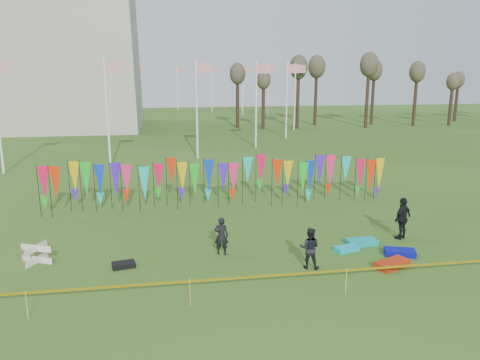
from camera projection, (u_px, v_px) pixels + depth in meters
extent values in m
plane|color=#2C4E15|center=(249.00, 282.00, 16.04)|extent=(160.00, 160.00, 0.00)
cylinder|color=white|center=(287.00, 94.00, 63.46)|extent=(0.16, 0.16, 8.00)
plane|color=#B9132C|center=(292.00, 69.00, 62.80)|extent=(1.40, 0.00, 1.40)
cylinder|color=white|center=(268.00, 92.00, 70.27)|extent=(0.16, 0.16, 8.00)
plane|color=#B9132C|center=(273.00, 69.00, 69.62)|extent=(1.40, 0.00, 1.40)
cylinder|color=white|center=(243.00, 90.00, 76.32)|extent=(0.16, 0.16, 8.00)
plane|color=#B9132C|center=(246.00, 70.00, 75.67)|extent=(1.40, 0.00, 1.40)
cylinder|color=white|center=(212.00, 89.00, 81.20)|extent=(0.16, 0.16, 8.00)
plane|color=#B9132C|center=(215.00, 70.00, 80.54)|extent=(1.40, 0.00, 1.40)
cylinder|color=white|center=(177.00, 88.00, 84.56)|extent=(0.16, 0.16, 8.00)
plane|color=#B9132C|center=(180.00, 70.00, 83.90)|extent=(1.40, 0.00, 1.40)
cylinder|color=white|center=(140.00, 88.00, 86.18)|extent=(0.16, 0.16, 8.00)
plane|color=#B9132C|center=(143.00, 70.00, 85.53)|extent=(1.40, 0.00, 1.40)
cylinder|color=white|center=(100.00, 88.00, 85.96)|extent=(0.16, 0.16, 8.00)
plane|color=#B9132C|center=(102.00, 70.00, 85.31)|extent=(1.40, 0.00, 1.40)
cylinder|color=white|center=(58.00, 89.00, 83.91)|extent=(0.16, 0.16, 8.00)
plane|color=#B9132C|center=(60.00, 70.00, 83.25)|extent=(1.40, 0.00, 1.40)
cylinder|color=white|center=(13.00, 89.00, 80.16)|extent=(0.16, 0.16, 8.00)
plane|color=#B9132C|center=(15.00, 70.00, 79.50)|extent=(1.40, 0.00, 1.40)
plane|color=#B9132C|center=(1.00, 68.00, 31.49)|extent=(1.40, 0.00, 1.40)
cylinder|color=white|center=(107.00, 114.00, 34.20)|extent=(0.16, 0.16, 8.00)
plane|color=#B9132C|center=(113.00, 68.00, 33.55)|extent=(1.40, 0.00, 1.40)
cylinder|color=white|center=(197.00, 110.00, 37.95)|extent=(0.16, 0.16, 8.00)
plane|color=#B9132C|center=(203.00, 68.00, 37.30)|extent=(1.40, 0.00, 1.40)
cylinder|color=white|center=(256.00, 105.00, 43.14)|extent=(0.16, 0.16, 8.00)
plane|color=#B9132C|center=(263.00, 68.00, 42.49)|extent=(1.40, 0.00, 1.40)
cylinder|color=white|center=(287.00, 101.00, 49.41)|extent=(0.16, 0.16, 8.00)
plane|color=#B9132C|center=(293.00, 69.00, 48.76)|extent=(1.40, 0.00, 1.40)
cylinder|color=white|center=(295.00, 97.00, 56.34)|extent=(0.16, 0.16, 8.00)
plane|color=#B9132C|center=(300.00, 69.00, 55.69)|extent=(1.40, 0.00, 1.40)
cylinder|color=black|center=(39.00, 190.00, 23.34)|extent=(0.03, 0.03, 2.52)
cone|color=#EA0D43|center=(44.00, 183.00, 23.29)|extent=(0.64, 0.64, 1.60)
cylinder|color=black|center=(53.00, 190.00, 23.44)|extent=(0.03, 0.03, 2.52)
cone|color=red|center=(58.00, 182.00, 23.40)|extent=(0.64, 0.64, 1.60)
cylinder|color=black|center=(68.00, 189.00, 23.55)|extent=(0.03, 0.03, 2.52)
cone|color=#D7B40A|center=(73.00, 182.00, 23.51)|extent=(0.64, 0.64, 1.60)
cylinder|color=black|center=(82.00, 189.00, 23.66)|extent=(0.03, 0.03, 2.52)
cone|color=green|center=(87.00, 181.00, 23.62)|extent=(0.64, 0.64, 1.60)
cylinder|color=black|center=(96.00, 188.00, 23.77)|extent=(0.03, 0.03, 2.52)
cone|color=#0B36BD|center=(101.00, 181.00, 23.73)|extent=(0.64, 0.64, 1.60)
cylinder|color=black|center=(110.00, 188.00, 23.88)|extent=(0.03, 0.03, 2.52)
cone|color=#4417CB|center=(115.00, 180.00, 23.84)|extent=(0.64, 0.64, 1.60)
cylinder|color=black|center=(124.00, 187.00, 23.99)|extent=(0.03, 0.03, 2.52)
cone|color=#FF1C68|center=(129.00, 180.00, 23.95)|extent=(0.64, 0.64, 1.60)
cylinder|color=black|center=(138.00, 187.00, 24.10)|extent=(0.03, 0.03, 2.52)
cone|color=#0CBFAE|center=(143.00, 179.00, 24.06)|extent=(0.64, 0.64, 1.60)
cylinder|color=black|center=(151.00, 186.00, 24.21)|extent=(0.03, 0.03, 2.52)
cone|color=#EA0D43|center=(156.00, 179.00, 24.16)|extent=(0.64, 0.64, 1.60)
cylinder|color=black|center=(165.00, 186.00, 24.32)|extent=(0.03, 0.03, 2.52)
cone|color=red|center=(170.00, 178.00, 24.27)|extent=(0.64, 0.64, 1.60)
cylinder|color=black|center=(178.00, 185.00, 24.42)|extent=(0.03, 0.03, 2.52)
cone|color=#D7B40A|center=(183.00, 178.00, 24.38)|extent=(0.64, 0.64, 1.60)
cylinder|color=black|center=(191.00, 185.00, 24.53)|extent=(0.03, 0.03, 2.52)
cone|color=green|center=(197.00, 177.00, 24.49)|extent=(0.64, 0.64, 1.60)
cylinder|color=black|center=(205.00, 184.00, 24.64)|extent=(0.03, 0.03, 2.52)
cone|color=#0B36BD|center=(210.00, 177.00, 24.60)|extent=(0.64, 0.64, 1.60)
cylinder|color=black|center=(218.00, 184.00, 24.75)|extent=(0.03, 0.03, 2.52)
cone|color=#4417CB|center=(223.00, 176.00, 24.71)|extent=(0.64, 0.64, 1.60)
cylinder|color=black|center=(231.00, 183.00, 24.86)|extent=(0.03, 0.03, 2.52)
cone|color=#FF1C68|center=(236.00, 176.00, 24.82)|extent=(0.64, 0.64, 1.60)
cylinder|color=black|center=(243.00, 183.00, 24.97)|extent=(0.03, 0.03, 2.52)
cone|color=#0CBFAE|center=(249.00, 176.00, 24.93)|extent=(0.64, 0.64, 1.60)
cylinder|color=black|center=(256.00, 182.00, 25.08)|extent=(0.03, 0.03, 2.52)
cone|color=#EA0D43|center=(261.00, 175.00, 25.04)|extent=(0.64, 0.64, 1.60)
cylinder|color=black|center=(269.00, 182.00, 25.19)|extent=(0.03, 0.03, 2.52)
cone|color=red|center=(274.00, 175.00, 25.14)|extent=(0.64, 0.64, 1.60)
cylinder|color=black|center=(281.00, 181.00, 25.30)|extent=(0.03, 0.03, 2.52)
cone|color=#D7B40A|center=(286.00, 174.00, 25.25)|extent=(0.64, 0.64, 1.60)
cylinder|color=black|center=(293.00, 181.00, 25.40)|extent=(0.03, 0.03, 2.52)
cone|color=green|center=(299.00, 174.00, 25.36)|extent=(0.64, 0.64, 1.60)
cylinder|color=black|center=(306.00, 180.00, 25.51)|extent=(0.03, 0.03, 2.52)
cone|color=#0B36BD|center=(311.00, 173.00, 25.47)|extent=(0.64, 0.64, 1.60)
cylinder|color=black|center=(318.00, 180.00, 25.62)|extent=(0.03, 0.03, 2.52)
cone|color=#4417CB|center=(323.00, 173.00, 25.58)|extent=(0.64, 0.64, 1.60)
cylinder|color=black|center=(330.00, 179.00, 25.73)|extent=(0.03, 0.03, 2.52)
cone|color=#FF1C68|center=(335.00, 172.00, 25.69)|extent=(0.64, 0.64, 1.60)
cylinder|color=black|center=(342.00, 179.00, 25.84)|extent=(0.03, 0.03, 2.52)
cone|color=#0CBFAE|center=(347.00, 172.00, 25.80)|extent=(0.64, 0.64, 1.60)
cylinder|color=black|center=(354.00, 178.00, 25.95)|extent=(0.03, 0.03, 2.52)
cone|color=#EA0D43|center=(359.00, 172.00, 25.91)|extent=(0.64, 0.64, 1.60)
cylinder|color=black|center=(366.00, 178.00, 26.06)|extent=(0.03, 0.03, 2.52)
cone|color=red|center=(371.00, 171.00, 26.02)|extent=(0.64, 0.64, 1.60)
cylinder|color=black|center=(377.00, 178.00, 26.17)|extent=(0.03, 0.03, 2.52)
cone|color=#D7B40A|center=(382.00, 171.00, 26.12)|extent=(0.64, 0.64, 1.60)
cube|color=yellow|center=(257.00, 277.00, 14.58)|extent=(26.00, 0.01, 0.08)
cylinder|color=yellow|center=(21.00, 305.00, 13.56)|extent=(0.02, 0.02, 0.90)
cylinder|color=yellow|center=(193.00, 292.00, 14.35)|extent=(0.02, 0.02, 0.90)
cylinder|color=yellow|center=(348.00, 281.00, 15.13)|extent=(0.02, 0.02, 0.90)
cylinder|color=#36261B|center=(233.00, 103.00, 58.54)|extent=(0.44, 0.44, 6.40)
ellipsoid|color=#4B4232|center=(233.00, 75.00, 57.77)|extent=(1.92, 1.92, 2.56)
cylinder|color=#36261B|center=(264.00, 102.00, 59.17)|extent=(0.44, 0.44, 6.40)
ellipsoid|color=#4B4232|center=(265.00, 75.00, 58.40)|extent=(1.92, 1.92, 2.56)
cylinder|color=#36261B|center=(295.00, 102.00, 59.80)|extent=(0.44, 0.44, 6.40)
ellipsoid|color=#4B4232|center=(296.00, 75.00, 59.03)|extent=(1.92, 1.92, 2.56)
cylinder|color=#36261B|center=(325.00, 102.00, 60.43)|extent=(0.44, 0.44, 6.40)
ellipsoid|color=#4B4232|center=(326.00, 75.00, 59.66)|extent=(1.92, 1.92, 2.56)
cylinder|color=#36261B|center=(354.00, 101.00, 61.05)|extent=(0.44, 0.44, 6.40)
ellipsoid|color=#4B4232|center=(356.00, 75.00, 60.29)|extent=(1.92, 1.92, 2.56)
cylinder|color=#36261B|center=(383.00, 101.00, 61.68)|extent=(0.44, 0.44, 6.40)
ellipsoid|color=#4B4232|center=(385.00, 75.00, 60.92)|extent=(1.92, 1.92, 2.56)
cylinder|color=#36261B|center=(411.00, 101.00, 62.31)|extent=(0.44, 0.44, 6.40)
ellipsoid|color=#4B4232|center=(413.00, 75.00, 61.55)|extent=(1.92, 1.92, 2.56)
cylinder|color=#36261B|center=(438.00, 100.00, 62.94)|extent=(0.44, 0.44, 6.40)
ellipsoid|color=#4B4232|center=(441.00, 75.00, 62.18)|extent=(1.92, 1.92, 2.56)
cylinder|color=#36261B|center=(466.00, 100.00, 63.57)|extent=(0.44, 0.44, 6.40)
ellipsoid|color=#4B4232|center=(468.00, 75.00, 62.81)|extent=(1.92, 1.92, 2.56)
cylinder|color=red|center=(25.00, 258.00, 17.21)|extent=(0.02, 0.02, 0.74)
cylinder|color=red|center=(43.00, 257.00, 17.31)|extent=(0.02, 0.02, 0.74)
cylinder|color=red|center=(30.00, 251.00, 17.82)|extent=(0.02, 0.02, 0.74)
cylinder|color=red|center=(47.00, 250.00, 17.93)|extent=(0.02, 0.02, 0.74)
imported|color=black|center=(221.00, 236.00, 18.34)|extent=(0.64, 0.53, 1.52)
imported|color=black|center=(310.00, 248.00, 17.07)|extent=(0.87, 0.72, 1.54)
imported|color=black|center=(403.00, 218.00, 20.02)|extent=(1.24, 1.07, 1.84)
cube|color=#0DB5C5|center=(347.00, 249.00, 18.81)|extent=(1.08, 0.74, 0.20)
cube|color=#090E9C|center=(400.00, 252.00, 18.38)|extent=(1.29, 0.94, 0.24)
cube|color=#B8290C|center=(392.00, 264.00, 17.25)|extent=(1.49, 1.12, 0.25)
cube|color=black|center=(124.00, 265.00, 17.26)|extent=(0.90, 0.63, 0.19)
cube|color=#0BA5A6|center=(361.00, 242.00, 19.48)|extent=(1.28, 0.64, 0.24)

